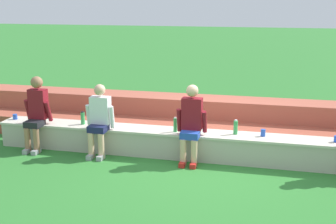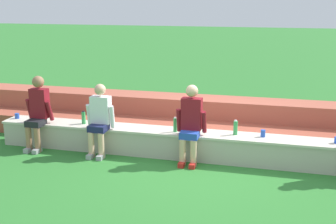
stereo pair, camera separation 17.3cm
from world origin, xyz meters
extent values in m
plane|color=#2D752D|center=(0.00, 0.00, 0.00)|extent=(80.00, 80.00, 0.00)
cube|color=#B7AF9E|center=(0.00, 0.25, 0.24)|extent=(8.08, 0.51, 0.48)
cube|color=beige|center=(0.00, 0.25, 0.46)|extent=(8.12, 0.55, 0.04)
cube|color=#A34D38|center=(0.00, 1.06, 0.20)|extent=(11.93, 0.72, 0.40)
cube|color=#AC5641|center=(0.00, 1.77, 0.40)|extent=(11.93, 0.72, 0.79)
cylinder|color=#996B4C|center=(-3.35, -0.22, 0.24)|extent=(0.11, 0.11, 0.48)
cylinder|color=#996B4C|center=(-3.17, -0.22, 0.24)|extent=(0.11, 0.11, 0.48)
cube|color=#99999E|center=(-3.35, -0.26, 0.04)|extent=(0.10, 0.22, 0.08)
cube|color=#99999E|center=(-3.17, -0.26, 0.04)|extent=(0.10, 0.22, 0.08)
cube|color=black|center=(-3.26, -0.08, 0.53)|extent=(0.30, 0.33, 0.12)
cube|color=maroon|center=(-3.26, 0.10, 0.87)|extent=(0.33, 0.20, 0.57)
sphere|color=#996B4C|center=(-3.26, 0.10, 1.29)|extent=(0.23, 0.23, 0.23)
cylinder|color=maroon|center=(-3.48, 0.08, 0.75)|extent=(0.08, 0.18, 0.43)
cylinder|color=maroon|center=(-3.04, 0.08, 0.75)|extent=(0.08, 0.22, 0.42)
cylinder|color=#DBAD89|center=(-2.06, -0.22, 0.24)|extent=(0.11, 0.11, 0.48)
cylinder|color=#DBAD89|center=(-1.87, -0.22, 0.24)|extent=(0.11, 0.11, 0.48)
cube|color=#99999E|center=(-2.06, -0.26, 0.04)|extent=(0.10, 0.22, 0.08)
cube|color=#99999E|center=(-1.87, -0.26, 0.04)|extent=(0.10, 0.22, 0.08)
cube|color=#191E47|center=(-1.96, -0.08, 0.53)|extent=(0.32, 0.33, 0.12)
cube|color=white|center=(-1.96, 0.05, 0.84)|extent=(0.36, 0.20, 0.51)
sphere|color=#DBAD89|center=(-1.96, 0.05, 1.22)|extent=(0.21, 0.21, 0.21)
cylinder|color=white|center=(-2.19, 0.03, 0.73)|extent=(0.08, 0.15, 0.43)
cylinder|color=white|center=(-1.74, 0.03, 0.73)|extent=(0.08, 0.15, 0.43)
cylinder|color=#DBAD89|center=(-0.36, -0.19, 0.24)|extent=(0.11, 0.11, 0.48)
cylinder|color=#DBAD89|center=(-0.16, -0.19, 0.24)|extent=(0.11, 0.11, 0.48)
cube|color=red|center=(-0.36, -0.23, 0.04)|extent=(0.10, 0.22, 0.08)
cube|color=red|center=(-0.16, -0.23, 0.04)|extent=(0.10, 0.22, 0.08)
cube|color=#2347B2|center=(-0.26, -0.07, 0.53)|extent=(0.32, 0.30, 0.12)
cube|color=maroon|center=(-0.26, 0.08, 0.87)|extent=(0.35, 0.20, 0.56)
sphere|color=#DBAD89|center=(-0.26, 0.08, 1.28)|extent=(0.21, 0.21, 0.21)
cylinder|color=maroon|center=(-0.49, 0.06, 0.74)|extent=(0.08, 0.16, 0.43)
cylinder|color=maroon|center=(-0.04, 0.06, 0.74)|extent=(0.08, 0.21, 0.42)
cylinder|color=green|center=(0.49, 0.30, 0.61)|extent=(0.07, 0.07, 0.24)
cylinder|color=white|center=(0.49, 0.30, 0.74)|extent=(0.04, 0.04, 0.02)
cylinder|color=green|center=(-2.42, 0.26, 0.60)|extent=(0.08, 0.08, 0.23)
cylinder|color=black|center=(-2.42, 0.26, 0.73)|extent=(0.05, 0.05, 0.02)
cylinder|color=green|center=(-0.59, 0.19, 0.61)|extent=(0.07, 0.07, 0.25)
cylinder|color=white|center=(-0.59, 0.19, 0.75)|extent=(0.04, 0.04, 0.02)
cylinder|color=blue|center=(2.18, 0.25, 0.54)|extent=(0.09, 0.09, 0.11)
cylinder|color=blue|center=(0.97, 0.29, 0.55)|extent=(0.08, 0.08, 0.12)
cylinder|color=blue|center=(-3.89, 0.27, 0.54)|extent=(0.09, 0.09, 0.10)
camera|label=1|loc=(1.12, -7.35, 2.82)|focal=47.57mm
camera|label=2|loc=(1.29, -7.31, 2.82)|focal=47.57mm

